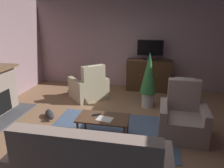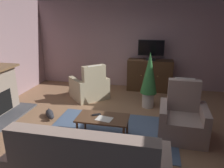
{
  "view_description": "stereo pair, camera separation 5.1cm",
  "coord_description": "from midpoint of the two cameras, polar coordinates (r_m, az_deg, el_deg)",
  "views": [
    {
      "loc": [
        0.85,
        -4.09,
        2.3
      ],
      "look_at": [
        -0.02,
        0.26,
        0.87
      ],
      "focal_mm": 34.63,
      "sensor_mm": 36.0,
      "label": 1
    },
    {
      "loc": [
        0.9,
        -4.08,
        2.3
      ],
      "look_at": [
        -0.02,
        0.26,
        0.87
      ],
      "focal_mm": 34.63,
      "sensor_mm": 36.0,
      "label": 2
    }
  ],
  "objects": [
    {
      "name": "folded_newspaper",
      "position": [
        4.11,
        -2.31,
        -9.19
      ],
      "size": [
        0.33,
        0.27,
        0.01
      ],
      "primitive_type": "cube",
      "rotation": [
        0.0,
        0.0,
        -0.18
      ],
      "color": "silver",
      "rests_on": "coffee_table"
    },
    {
      "name": "coffee_table",
      "position": [
        4.19,
        -2.69,
        -9.39
      ],
      "size": [
        0.99,
        0.55,
        0.43
      ],
      "color": "brown",
      "rests_on": "ground_plane"
    },
    {
      "name": "tv_cabinet",
      "position": [
        6.86,
        9.47,
        2.13
      ],
      "size": [
        1.37,
        0.48,
        0.98
      ],
      "color": "black",
      "rests_on": "ground_plane"
    },
    {
      "name": "wall_back",
      "position": [
        7.07,
        4.16,
        10.3
      ],
      "size": [
        6.71,
        0.1,
        2.75
      ],
      "primitive_type": "cube",
      "color": "gray",
      "rests_on": "ground_plane"
    },
    {
      "name": "cat",
      "position": [
        5.27,
        -16.42,
        -7.69
      ],
      "size": [
        0.42,
        0.6,
        0.19
      ],
      "color": "#2D2D33",
      "rests_on": "ground_plane"
    },
    {
      "name": "rug_central",
      "position": [
        4.56,
        -0.39,
        -12.29
      ],
      "size": [
        2.63,
        1.69,
        0.01
      ],
      "primitive_type": "cube",
      "color": "slate",
      "rests_on": "ground_plane"
    },
    {
      "name": "potted_plant_small_fern_corner",
      "position": [
        5.49,
        9.43,
        1.75
      ],
      "size": [
        0.42,
        0.42,
        1.43
      ],
      "color": "beige",
      "rests_on": "ground_plane"
    },
    {
      "name": "armchair_facing_sofa",
      "position": [
        6.17,
        -6.22,
        -0.94
      ],
      "size": [
        1.23,
        1.23,
        1.03
      ],
      "color": "tan",
      "rests_on": "ground_plane"
    },
    {
      "name": "ground_plane",
      "position": [
        4.77,
        -0.73,
        -11.18
      ],
      "size": [
        6.71,
        6.25,
        0.04
      ],
      "primitive_type": "cube",
      "color": "#936B4C"
    },
    {
      "name": "armchair_near_window",
      "position": [
        4.47,
        17.79,
        -8.92
      ],
      "size": [
        0.91,
        0.84,
        1.1
      ],
      "color": "#A3897F",
      "rests_on": "ground_plane"
    },
    {
      "name": "tv_remote",
      "position": [
        4.25,
        -4.38,
        -8.09
      ],
      "size": [
        0.17,
        0.13,
        0.02
      ],
      "primitive_type": "cube",
      "rotation": [
        0.0,
        0.0,
        3.66
      ],
      "color": "black",
      "rests_on": "coffee_table"
    },
    {
      "name": "television",
      "position": [
        6.63,
        9.82,
        8.98
      ],
      "size": [
        0.77,
        0.2,
        0.61
      ],
      "color": "black",
      "rests_on": "tv_cabinet"
    }
  ]
}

